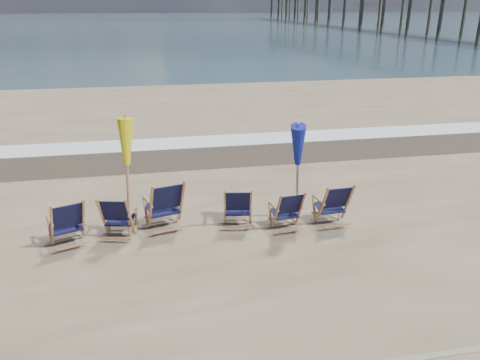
{
  "coord_description": "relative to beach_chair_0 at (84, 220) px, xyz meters",
  "views": [
    {
      "loc": [
        -1.67,
        -6.45,
        4.22
      ],
      "look_at": [
        0.0,
        2.2,
        0.9
      ],
      "focal_mm": 35.0,
      "sensor_mm": 36.0,
      "label": 1
    }
  ],
  "objects": [
    {
      "name": "beach_chair_4",
      "position": [
        4.11,
        -0.2,
        -0.05
      ],
      "size": [
        0.63,
        0.7,
        0.89
      ],
      "primitive_type": null,
      "rotation": [
        0.0,
        0.0,
        3.25
      ],
      "color": "black",
      "rests_on": "ground"
    },
    {
      "name": "ocean",
      "position": [
        3.02,
        126.26,
        -0.5
      ],
      "size": [
        400.0,
        400.0,
        0.0
      ],
      "primitive_type": "plane",
      "color": "#37525B",
      "rests_on": "ground"
    },
    {
      "name": "beach_chair_3",
      "position": [
        3.16,
        0.05,
        -0.04
      ],
      "size": [
        0.68,
        0.74,
        0.91
      ],
      "primitive_type": null,
      "rotation": [
        0.0,
        0.0,
        2.98
      ],
      "color": "black",
      "rests_on": "ground"
    },
    {
      "name": "umbrella_blue",
      "position": [
        4.12,
        0.14,
        1.19
      ],
      "size": [
        0.3,
        0.3,
        2.21
      ],
      "color": "#A5A5AD",
      "rests_on": "ground"
    },
    {
      "name": "wet_sand_strip",
      "position": [
        3.02,
        5.06,
        -0.49
      ],
      "size": [
        200.0,
        2.6,
        0.0
      ],
      "primitive_type": "cube",
      "color": "#42362A",
      "rests_on": "ground"
    },
    {
      "name": "beach_chair_2",
      "position": [
        1.83,
        0.31,
        0.06
      ],
      "size": [
        0.89,
        0.95,
        1.11
      ],
      "primitive_type": null,
      "rotation": [
        0.0,
        0.0,
        3.4
      ],
      "color": "black",
      "rests_on": "ground"
    },
    {
      "name": "beach_chair_5",
      "position": [
        5.09,
        -0.19,
        -0.01
      ],
      "size": [
        0.67,
        0.74,
        0.98
      ],
      "primitive_type": null,
      "rotation": [
        0.0,
        0.0,
        3.21
      ],
      "color": "black",
      "rests_on": "ground"
    },
    {
      "name": "beach_chair_1",
      "position": [
        0.83,
        -0.01,
        -0.03
      ],
      "size": [
        0.74,
        0.8,
        0.94
      ],
      "primitive_type": null,
      "rotation": [
        0.0,
        0.0,
        2.91
      ],
      "color": "black",
      "rests_on": "ground"
    },
    {
      "name": "surf_foam",
      "position": [
        3.02,
        6.56,
        -0.49
      ],
      "size": [
        200.0,
        1.4,
        0.01
      ],
      "primitive_type": "cube",
      "color": "silver",
      "rests_on": "ground"
    },
    {
      "name": "umbrella_yellow",
      "position": [
        0.84,
        0.16,
        1.26
      ],
      "size": [
        0.3,
        0.3,
        2.29
      ],
      "color": "#B07A4E",
      "rests_on": "ground"
    },
    {
      "name": "fishing_pier",
      "position": [
        41.02,
        72.26,
        4.15
      ],
      "size": [
        4.4,
        140.0,
        9.3
      ],
      "primitive_type": null,
      "color": "#4D4438",
      "rests_on": "ground"
    },
    {
      "name": "beach_chair_0",
      "position": [
        0.0,
        0.0,
        0.0
      ],
      "size": [
        0.84,
        0.89,
        0.99
      ],
      "primitive_type": null,
      "rotation": [
        0.0,
        0.0,
        3.5
      ],
      "color": "black",
      "rests_on": "ground"
    }
  ]
}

